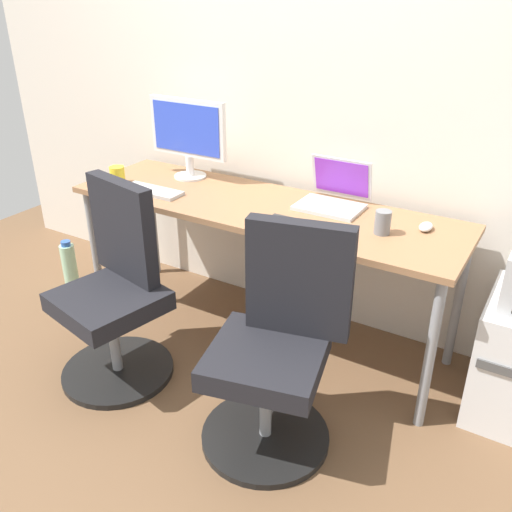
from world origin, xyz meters
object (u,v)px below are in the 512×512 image
at_px(coffee_mug, 117,175).
at_px(office_chair_right, 277,350).
at_px(office_chair_left, 116,293).
at_px(water_bottle_on_floor, 69,265).
at_px(open_laptop, 334,195).
at_px(desktop_monitor, 188,133).

bearing_deg(coffee_mug, office_chair_right, -20.99).
xyz_separation_m(office_chair_left, office_chair_right, (0.87, -0.00, 0.00)).
bearing_deg(office_chair_right, coffee_mug, 159.01).
relative_size(water_bottle_on_floor, open_laptop, 1.00).
height_order(open_laptop, coffee_mug, open_laptop).
distance_m(water_bottle_on_floor, coffee_mug, 0.80).
xyz_separation_m(office_chair_right, open_laptop, (-0.12, 0.78, 0.39)).
bearing_deg(office_chair_left, desktop_monitor, 99.10).
height_order(office_chair_left, water_bottle_on_floor, office_chair_left).
xyz_separation_m(office_chair_left, coffee_mug, (-0.40, 0.49, 0.38)).
bearing_deg(water_bottle_on_floor, office_chair_right, -14.22).
bearing_deg(office_chair_left, office_chair_right, -0.01).
xyz_separation_m(water_bottle_on_floor, open_laptop, (1.61, 0.34, 0.66)).
height_order(office_chair_right, water_bottle_on_floor, office_chair_right).
bearing_deg(desktop_monitor, office_chair_left, -80.90).
xyz_separation_m(open_laptop, coffee_mug, (-1.15, -0.30, -0.01)).
xyz_separation_m(office_chair_left, desktop_monitor, (-0.12, 0.77, 0.58)).
xyz_separation_m(water_bottle_on_floor, coffee_mug, (0.46, 0.05, 0.65)).
height_order(office_chair_left, office_chair_right, same).
bearing_deg(open_laptop, office_chair_right, -81.04).
xyz_separation_m(office_chair_right, desktop_monitor, (-0.99, 0.77, 0.58)).
relative_size(office_chair_right, desktop_monitor, 1.96).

